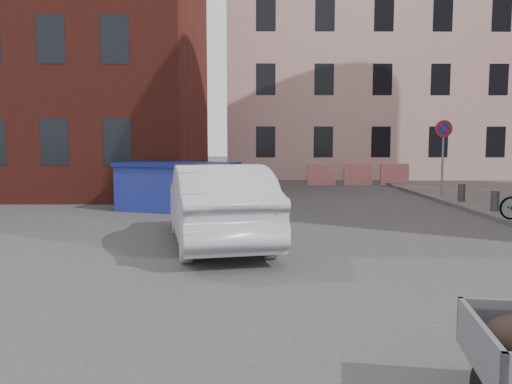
{
  "coord_description": "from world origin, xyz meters",
  "views": [
    {
      "loc": [
        -0.7,
        -8.0,
        2.03
      ],
      "look_at": [
        -0.63,
        1.14,
        1.1
      ],
      "focal_mm": 35.0,
      "sensor_mm": 36.0,
      "label": 1
    }
  ],
  "objects": [
    {
      "name": "ground",
      "position": [
        0.0,
        0.0,
        0.0
      ],
      "size": [
        120.0,
        120.0,
        0.0
      ],
      "primitive_type": "plane",
      "color": "#38383A",
      "rests_on": "ground"
    },
    {
      "name": "silver_car",
      "position": [
        -1.39,
        1.82,
        0.79
      ],
      "size": [
        2.62,
        5.05,
        1.58
      ],
      "primitive_type": "imported",
      "rotation": [
        0.0,
        0.0,
        3.35
      ],
      "color": "#B4B7BC",
      "rests_on": "ground"
    },
    {
      "name": "building_pink",
      "position": [
        6.0,
        22.0,
        7.0
      ],
      "size": [
        16.0,
        8.0,
        14.0
      ],
      "primitive_type": "cube",
      "color": "#D2A5A1",
      "rests_on": "ground"
    },
    {
      "name": "building_brick",
      "position": [
        -9.0,
        13.0,
        7.0
      ],
      "size": [
        12.0,
        10.0,
        14.0
      ],
      "primitive_type": "cube",
      "color": "#591E16",
      "rests_on": "ground"
    },
    {
      "name": "barriers",
      "position": [
        4.2,
        15.0,
        0.5
      ],
      "size": [
        4.7,
        0.18,
        1.0
      ],
      "color": "red",
      "rests_on": "ground"
    },
    {
      "name": "no_parking_sign",
      "position": [
        6.0,
        9.48,
        2.01
      ],
      "size": [
        0.6,
        0.09,
        2.65
      ],
      "color": "gray",
      "rests_on": "sidewalk"
    },
    {
      "name": "dumpster",
      "position": [
        -2.9,
        6.64,
        0.71
      ],
      "size": [
        3.74,
        2.69,
        1.41
      ],
      "rotation": [
        0.0,
        0.0,
        -0.31
      ],
      "color": "navy",
      "rests_on": "ground"
    }
  ]
}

